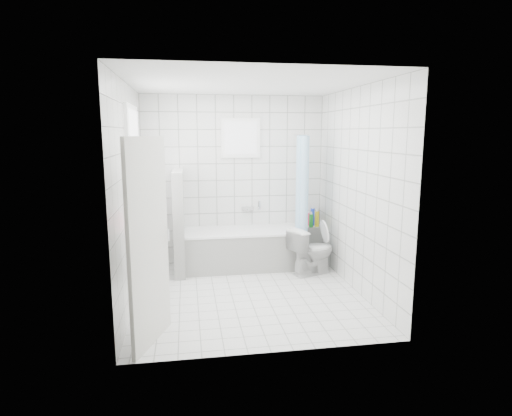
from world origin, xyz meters
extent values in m
plane|color=white|center=(0.00, 0.00, 0.00)|extent=(3.00, 3.00, 0.00)
plane|color=white|center=(0.00, 0.00, 2.60)|extent=(3.00, 3.00, 0.00)
cube|color=white|center=(0.00, 1.50, 1.30)|extent=(2.80, 0.02, 2.60)
cube|color=white|center=(0.00, -1.50, 1.30)|extent=(2.80, 0.02, 2.60)
cube|color=white|center=(-1.40, 0.00, 1.30)|extent=(0.02, 3.00, 2.60)
cube|color=white|center=(1.40, 0.00, 1.30)|extent=(0.02, 3.00, 2.60)
cube|color=white|center=(-1.35, 0.30, 1.60)|extent=(0.01, 0.90, 1.40)
cube|color=white|center=(0.10, 1.46, 1.95)|extent=(0.50, 0.01, 0.50)
cube|color=white|center=(-1.31, 0.30, 0.86)|extent=(0.18, 1.02, 0.08)
cube|color=silver|center=(-1.11, -1.11, 1.00)|extent=(0.32, 0.76, 2.00)
cube|color=white|center=(0.10, 1.12, 0.28)|extent=(1.79, 0.75, 0.55)
cube|color=white|center=(0.10, 1.12, 0.57)|extent=(1.81, 0.77, 0.03)
cube|color=white|center=(-0.87, 1.07, 0.75)|extent=(0.15, 0.85, 1.50)
cube|color=white|center=(1.24, 1.38, 0.28)|extent=(0.40, 0.24, 0.55)
imported|color=silver|center=(1.03, 0.65, 0.34)|extent=(0.77, 0.60, 0.69)
cylinder|color=silver|center=(0.95, 1.10, 2.00)|extent=(0.02, 0.80, 0.02)
cube|color=silver|center=(0.20, 1.46, 0.85)|extent=(0.18, 0.06, 0.06)
imported|color=#2BBAC4|center=(-1.30, 0.11, 1.00)|extent=(0.10, 0.10, 0.21)
imported|color=#CF6799|center=(-1.30, 0.57, 0.99)|extent=(0.11, 0.11, 0.17)
imported|color=silver|center=(-1.30, 0.43, 1.05)|extent=(0.14, 0.14, 0.29)
imported|color=#FB6182|center=(-1.30, -0.08, 1.04)|extent=(0.15, 0.15, 0.29)
imported|color=silver|center=(-1.30, 0.27, 0.98)|extent=(0.16, 0.16, 0.16)
cylinder|color=blue|center=(1.26, 1.42, 0.69)|extent=(0.06, 0.06, 0.28)
cylinder|color=#168425|center=(1.19, 1.28, 0.65)|extent=(0.06, 0.06, 0.21)
cylinder|color=yellow|center=(1.30, 1.31, 0.67)|extent=(0.06, 0.06, 0.25)
cylinder|color=red|center=(1.21, 1.42, 0.65)|extent=(0.06, 0.06, 0.20)
camera|label=1|loc=(-0.74, -5.14, 2.03)|focal=30.00mm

